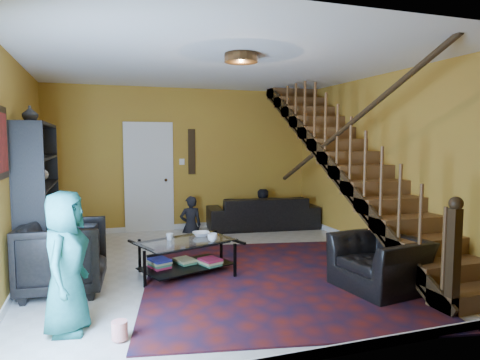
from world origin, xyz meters
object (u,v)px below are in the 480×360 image
at_px(armchair_right, 380,263).
at_px(bookshelf, 39,200).
at_px(armchair_left, 64,257).
at_px(coffee_table, 186,255).
at_px(sofa, 262,212).

bearing_deg(armchair_right, bookshelf, -126.08).
relative_size(armchair_left, armchair_right, 0.95).
height_order(armchair_left, armchair_right, armchair_left).
height_order(armchair_left, coffee_table, armchair_left).
bearing_deg(armchair_left, sofa, -47.10).
bearing_deg(coffee_table, armchair_left, -173.50).
height_order(sofa, coffee_table, sofa).
height_order(bookshelf, coffee_table, bookshelf).
bearing_deg(bookshelf, armchair_right, -28.33).
bearing_deg(armchair_left, bookshelf, 25.17).
height_order(bookshelf, sofa, bookshelf).
distance_m(armchair_left, coffee_table, 1.50).
xyz_separation_m(armchair_right, coffee_table, (-2.07, 1.27, -0.05)).
distance_m(bookshelf, armchair_right, 4.48).
distance_m(armchair_left, armchair_right, 3.72).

